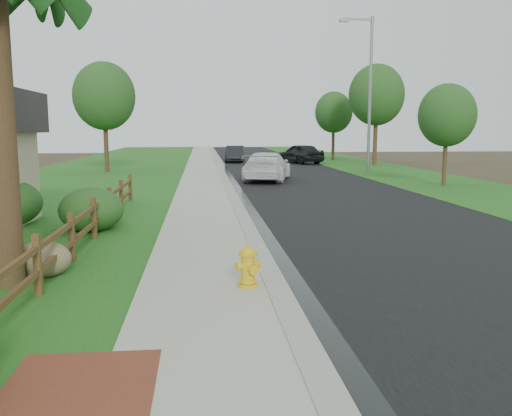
{
  "coord_description": "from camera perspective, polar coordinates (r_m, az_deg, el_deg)",
  "views": [
    {
      "loc": [
        -0.88,
        -6.25,
        2.8
      ],
      "look_at": [
        0.36,
        5.97,
        1.01
      ],
      "focal_mm": 38.0,
      "sensor_mm": 36.0,
      "label": 1
    }
  ],
  "objects": [
    {
      "name": "ranch_fence",
      "position": [
        13.12,
        -17.68,
        -1.69
      ],
      "size": [
        0.12,
        16.92,
        1.1
      ],
      "color": "#4B2D19",
      "rests_on": "ground"
    },
    {
      "name": "verge_far",
      "position": [
        43.16,
        10.93,
        4.45
      ],
      "size": [
        6.0,
        90.0,
        0.04
      ],
      "primitive_type": "cube",
      "color": "#184F16",
      "rests_on": "ground"
    },
    {
      "name": "brick_patch",
      "position": [
        6.07,
        -18.76,
        -19.09
      ],
      "size": [
        1.6,
        2.4,
        0.11
      ],
      "primitive_type": "cube",
      "color": "brown",
      "rests_on": "ground"
    },
    {
      "name": "tree_near_right",
      "position": [
        28.29,
        19.46,
        9.18
      ],
      "size": [
        2.78,
        2.78,
        5.01
      ],
      "color": "#3E2519",
      "rests_on": "ground"
    },
    {
      "name": "sidewalk",
      "position": [
        41.34,
        -5.81,
        4.44
      ],
      "size": [
        2.2,
        90.0,
        0.1
      ],
      "primitive_type": "cube",
      "color": "#ADA897",
      "rests_on": "ground"
    },
    {
      "name": "lawn_near",
      "position": [
        41.95,
        -15.58,
        4.19
      ],
      "size": [
        9.0,
        90.0,
        0.04
      ],
      "primitive_type": "cube",
      "color": "#184F16",
      "rests_on": "ground"
    },
    {
      "name": "curb",
      "position": [
        41.36,
        -4.01,
        4.48
      ],
      "size": [
        0.4,
        90.0,
        0.12
      ],
      "primitive_type": "cube",
      "color": "gray",
      "rests_on": "ground"
    },
    {
      "name": "ground",
      "position": [
        6.9,
        2.1,
        -15.66
      ],
      "size": [
        120.0,
        120.0,
        0.0
      ],
      "primitive_type": "plane",
      "color": "#332C1C"
    },
    {
      "name": "boulder",
      "position": [
        11.09,
        -21.53,
        -5.05
      ],
      "size": [
        1.13,
        0.89,
        0.71
      ],
      "primitive_type": "ellipsoid",
      "rotation": [
        0.0,
        0.0,
        -0.09
      ],
      "color": "olive",
      "rests_on": "ground"
    },
    {
      "name": "wet_gutter",
      "position": [
        41.37,
        -3.52,
        4.43
      ],
      "size": [
        0.5,
        90.0,
        0.0
      ],
      "primitive_type": "cube",
      "color": "black",
      "rests_on": "road"
    },
    {
      "name": "shrub_d",
      "position": [
        17.19,
        -24.82,
        0.46
      ],
      "size": [
        2.48,
        2.48,
        1.37
      ],
      "primitive_type": "ellipsoid",
      "rotation": [
        0.0,
        0.0,
        -0.27
      ],
      "color": "#1E4117",
      "rests_on": "ground"
    },
    {
      "name": "streetlight",
      "position": [
        36.98,
        11.66,
        12.58
      ],
      "size": [
        2.31,
        0.4,
        10.01
      ],
      "color": "gray",
      "rests_on": "ground"
    },
    {
      "name": "road",
      "position": [
        41.7,
        1.79,
        4.45
      ],
      "size": [
        8.0,
        90.0,
        0.02
      ],
      "primitive_type": "cube",
      "color": "black",
      "rests_on": "ground"
    },
    {
      "name": "tree_far_right",
      "position": [
        49.15,
        8.19,
        9.93
      ],
      "size": [
        3.31,
        3.31,
        6.11
      ],
      "color": "#3E2519",
      "rests_on": "ground"
    },
    {
      "name": "fire_hydrant",
      "position": [
        9.38,
        -0.83,
        -6.23
      ],
      "size": [
        0.5,
        0.41,
        0.76
      ],
      "color": "gold",
      "rests_on": "sidewalk"
    },
    {
      "name": "tree_mid_left",
      "position": [
        36.69,
        -15.69,
        11.25
      ],
      "size": [
        3.96,
        3.96,
        7.08
      ],
      "color": "#3E2519",
      "rests_on": "ground"
    },
    {
      "name": "shrub_b",
      "position": [
        15.52,
        -16.95,
        -0.18
      ],
      "size": [
        2.15,
        2.15,
        1.22
      ],
      "primitive_type": "ellipsoid",
      "rotation": [
        0.0,
        0.0,
        -0.27
      ],
      "color": "#1E4117",
      "rests_on": "ground"
    },
    {
      "name": "grass_strip",
      "position": [
        41.39,
        -8.45,
        4.37
      ],
      "size": [
        1.6,
        90.0,
        0.06
      ],
      "primitive_type": "cube",
      "color": "#184F16",
      "rests_on": "ground"
    },
    {
      "name": "white_suv",
      "position": [
        29.58,
        1.19,
        4.4
      ],
      "size": [
        3.45,
        5.71,
        1.55
      ],
      "primitive_type": "imported",
      "rotation": [
        0.0,
        0.0,
        2.88
      ],
      "color": "white",
      "rests_on": "road"
    },
    {
      "name": "dark_car_far",
      "position": [
        46.45,
        -2.23,
        5.71
      ],
      "size": [
        1.94,
        4.33,
        1.38
      ],
      "primitive_type": "imported",
      "rotation": [
        0.0,
        0.0,
        -0.12
      ],
      "color": "black",
      "rests_on": "road"
    },
    {
      "name": "dark_car_mid",
      "position": [
        44.8,
        4.64,
        5.74
      ],
      "size": [
        3.72,
        5.1,
        1.61
      ],
      "primitive_type": "imported",
      "rotation": [
        0.0,
        0.0,
        3.57
      ],
      "color": "black",
      "rests_on": "road"
    },
    {
      "name": "tree_mid_right",
      "position": [
        43.85,
        12.57,
        11.53
      ],
      "size": [
        4.31,
        4.31,
        7.81
      ],
      "color": "#3E2519",
      "rests_on": "ground"
    }
  ]
}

